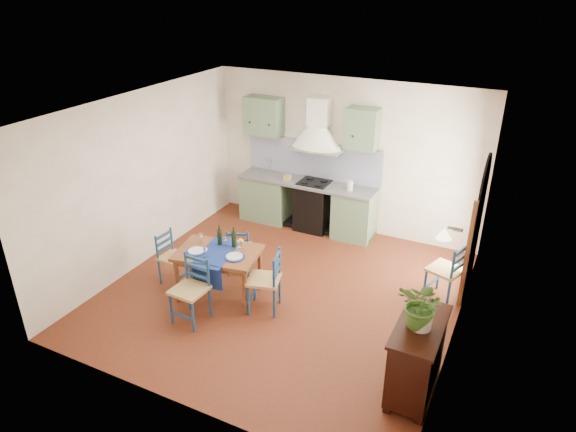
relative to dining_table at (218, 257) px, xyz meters
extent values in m
plane|color=#4D2210|center=(0.79, 0.49, -0.67)|extent=(5.00, 5.00, 0.00)
cube|color=white|center=(0.79, 2.99, 0.73)|extent=(5.00, 0.04, 2.80)
cube|color=#607E5E|center=(-0.66, 2.68, -0.23)|extent=(0.90, 0.60, 0.88)
cube|color=#607E5E|center=(1.14, 2.68, -0.23)|extent=(0.70, 0.60, 0.88)
cube|color=black|center=(0.34, 2.68, -0.23)|extent=(0.60, 0.58, 0.88)
cube|color=slate|center=(0.19, 2.68, 0.23)|extent=(2.60, 0.64, 0.04)
cube|color=silver|center=(-0.66, 2.68, 0.23)|extent=(0.45, 0.40, 0.03)
cylinder|color=silver|center=(-0.66, 2.86, 0.38)|extent=(0.02, 0.02, 0.26)
cube|color=black|center=(0.34, 2.68, 0.26)|extent=(0.55, 0.48, 0.02)
cube|color=black|center=(0.19, 2.73, -0.63)|extent=(2.60, 0.50, 0.08)
cube|color=#0A125B|center=(0.19, 2.95, 0.59)|extent=(2.65, 0.05, 0.68)
cube|color=#607E5E|center=(-0.76, 2.81, 1.33)|extent=(0.70, 0.34, 0.70)
cube|color=#607E5E|center=(1.14, 2.81, 1.33)|extent=(0.55, 0.34, 0.70)
cone|color=white|center=(0.34, 2.74, 1.08)|extent=(0.96, 0.96, 0.40)
cube|color=white|center=(0.34, 2.83, 1.53)|extent=(0.36, 0.30, 0.50)
cube|color=white|center=(3.29, 0.49, 0.73)|extent=(0.04, 5.00, 2.80)
cube|color=black|center=(3.28, 1.89, 0.16)|extent=(0.03, 1.00, 1.65)
cylinder|color=black|center=(3.28, 1.89, 0.98)|extent=(0.03, 1.00, 1.00)
cube|color=brown|center=(3.25, 1.35, 0.16)|extent=(0.06, 0.06, 1.65)
cube|color=brown|center=(3.25, 2.43, 0.16)|extent=(0.06, 0.06, 1.65)
cube|color=brown|center=(3.26, 2.11, 0.31)|extent=(0.04, 0.55, 1.96)
cylinder|color=silver|center=(3.23, -0.45, 1.38)|extent=(0.15, 0.04, 0.04)
cone|color=#FFEDC6|center=(3.13, -0.45, 1.31)|extent=(0.16, 0.16, 0.12)
cube|color=white|center=(-1.71, 0.49, 0.73)|extent=(0.04, 5.00, 2.80)
cube|color=silver|center=(0.79, 0.49, 2.14)|extent=(5.00, 5.00, 0.01)
cube|color=brown|center=(0.00, 0.00, 0.06)|extent=(1.30, 0.98, 0.05)
cube|color=brown|center=(0.00, 0.00, -0.01)|extent=(1.16, 0.85, 0.08)
cylinder|color=brown|center=(-0.46, -0.41, -0.32)|extent=(0.07, 0.07, 0.70)
cylinder|color=brown|center=(-0.57, 0.23, -0.32)|extent=(0.07, 0.07, 0.70)
cylinder|color=brown|center=(0.57, -0.22, -0.32)|extent=(0.07, 0.07, 0.70)
cylinder|color=brown|center=(0.45, 0.42, -0.32)|extent=(0.07, 0.07, 0.70)
cube|color=navy|center=(0.00, -0.04, 0.09)|extent=(0.59, 0.95, 0.01)
cube|color=navy|center=(0.07, -0.39, -0.10)|extent=(0.44, 0.09, 0.38)
cylinder|color=navy|center=(-0.28, -0.14, 0.10)|extent=(0.29, 0.29, 0.01)
cylinder|color=silver|center=(-0.28, -0.14, 0.11)|extent=(0.24, 0.24, 0.01)
cylinder|color=navy|center=(0.30, -0.04, 0.10)|extent=(0.29, 0.29, 0.01)
cylinder|color=silver|center=(0.30, -0.04, 0.11)|extent=(0.24, 0.24, 0.01)
cylinder|color=black|center=(-0.09, 0.19, 0.24)|extent=(0.07, 0.07, 0.32)
cylinder|color=black|center=(0.13, 0.23, 0.24)|extent=(0.07, 0.07, 0.32)
cylinder|color=white|center=(0.26, 0.20, 0.14)|extent=(0.05, 0.05, 0.10)
sphere|color=yellow|center=(0.26, 0.20, 0.23)|extent=(0.10, 0.10, 0.10)
cylinder|color=navy|center=(-0.23, -0.87, -0.42)|extent=(0.04, 0.04, 0.48)
cylinder|color=navy|center=(-0.20, -0.49, -0.19)|extent=(0.04, 0.04, 0.95)
cylinder|color=navy|center=(0.15, -0.89, -0.42)|extent=(0.04, 0.04, 0.48)
cylinder|color=navy|center=(0.17, -0.51, -0.19)|extent=(0.04, 0.04, 0.95)
cube|color=tan|center=(-0.03, -0.69, -0.16)|extent=(0.47, 0.47, 0.04)
cube|color=navy|center=(-0.01, -0.50, -0.03)|extent=(0.40, 0.05, 0.05)
cube|color=navy|center=(-0.01, -0.50, 0.09)|extent=(0.40, 0.05, 0.05)
cube|color=navy|center=(-0.01, -0.50, 0.22)|extent=(0.40, 0.05, 0.05)
cube|color=navy|center=(-0.04, -0.88, -0.48)|extent=(0.38, 0.05, 0.03)
cylinder|color=navy|center=(-0.03, 0.94, -0.46)|extent=(0.03, 0.03, 0.41)
cylinder|color=navy|center=(0.11, 0.66, -0.27)|extent=(0.03, 0.03, 0.80)
cylinder|color=navy|center=(-0.32, 0.81, -0.46)|extent=(0.03, 0.03, 0.41)
cylinder|color=navy|center=(-0.18, 0.52, -0.27)|extent=(0.03, 0.03, 0.80)
cube|color=tan|center=(-0.10, 0.73, -0.24)|extent=(0.50, 0.50, 0.04)
cube|color=navy|center=(-0.03, 0.59, -0.13)|extent=(0.31, 0.16, 0.04)
cube|color=navy|center=(-0.03, 0.59, -0.03)|extent=(0.31, 0.16, 0.04)
cube|color=navy|center=(-0.03, 0.59, 0.08)|extent=(0.31, 0.16, 0.04)
cube|color=navy|center=(-0.17, 0.88, -0.51)|extent=(0.30, 0.16, 0.02)
cylinder|color=navy|center=(-0.68, -0.17, -0.45)|extent=(0.03, 0.03, 0.43)
cylinder|color=navy|center=(-1.01, -0.14, -0.25)|extent=(0.03, 0.03, 0.83)
cylinder|color=navy|center=(-0.66, 0.17, -0.45)|extent=(0.03, 0.03, 0.43)
cylinder|color=navy|center=(-0.99, 0.19, -0.25)|extent=(0.03, 0.03, 0.83)
cube|color=tan|center=(-0.84, 0.01, -0.23)|extent=(0.41, 0.41, 0.04)
cube|color=navy|center=(-1.00, 0.02, -0.11)|extent=(0.05, 0.35, 0.04)
cube|color=navy|center=(-1.00, 0.02, 0.00)|extent=(0.05, 0.35, 0.04)
cube|color=navy|center=(-1.00, 0.02, 0.11)|extent=(0.05, 0.35, 0.04)
cube|color=navy|center=(-0.67, 0.00, -0.50)|extent=(0.05, 0.33, 0.02)
cylinder|color=navy|center=(0.52, 0.13, -0.43)|extent=(0.04, 0.04, 0.48)
cylinder|color=navy|center=(0.88, 0.22, -0.20)|extent=(0.04, 0.04, 0.93)
cylinder|color=navy|center=(0.62, -0.23, -0.43)|extent=(0.04, 0.04, 0.48)
cylinder|color=navy|center=(0.98, -0.13, -0.20)|extent=(0.04, 0.04, 0.93)
cube|color=tan|center=(0.75, 0.00, -0.17)|extent=(0.53, 0.53, 0.04)
cube|color=navy|center=(0.93, 0.04, -0.04)|extent=(0.13, 0.39, 0.05)
cube|color=navy|center=(0.93, 0.04, 0.08)|extent=(0.13, 0.39, 0.05)
cube|color=navy|center=(0.93, 0.04, 0.20)|extent=(0.13, 0.39, 0.05)
cube|color=navy|center=(0.57, -0.05, -0.48)|extent=(0.13, 0.37, 0.03)
cylinder|color=navy|center=(2.88, 1.62, -0.42)|extent=(0.04, 0.04, 0.49)
cylinder|color=navy|center=(3.24, 1.49, -0.19)|extent=(0.04, 0.04, 0.95)
cylinder|color=navy|center=(2.75, 1.26, -0.42)|extent=(0.04, 0.04, 0.49)
cylinder|color=navy|center=(3.11, 1.13, -0.19)|extent=(0.04, 0.04, 0.95)
cube|color=tan|center=(2.99, 1.38, -0.16)|extent=(0.57, 0.57, 0.04)
cube|color=navy|center=(3.17, 1.31, -0.03)|extent=(0.16, 0.39, 0.05)
cube|color=navy|center=(3.17, 1.31, 0.10)|extent=(0.16, 0.39, 0.05)
cube|color=navy|center=(3.17, 1.31, 0.23)|extent=(0.16, 0.39, 0.05)
cube|color=navy|center=(2.81, 1.44, -0.47)|extent=(0.16, 0.37, 0.03)
cube|color=black|center=(3.06, -0.65, -0.18)|extent=(0.45, 1.00, 0.82)
cube|color=black|center=(3.06, -0.65, 0.25)|extent=(0.50, 1.05, 0.04)
cube|color=brown|center=(2.83, -0.88, -0.22)|extent=(0.02, 0.38, 0.63)
cube|color=brown|center=(2.83, -0.42, -0.22)|extent=(0.02, 0.38, 0.63)
cube|color=black|center=(2.88, -1.09, -0.63)|extent=(0.08, 0.08, 0.08)
cube|color=black|center=(2.88, -0.21, -0.63)|extent=(0.08, 0.08, 0.08)
cube|color=black|center=(3.23, -1.09, -0.63)|extent=(0.08, 0.08, 0.08)
cube|color=black|center=(3.23, -0.21, -0.63)|extent=(0.08, 0.08, 0.08)
imported|color=#3B6422|center=(3.06, -0.69, 0.55)|extent=(0.63, 0.59, 0.56)
camera|label=1|loc=(3.76, -5.34, 3.74)|focal=32.00mm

